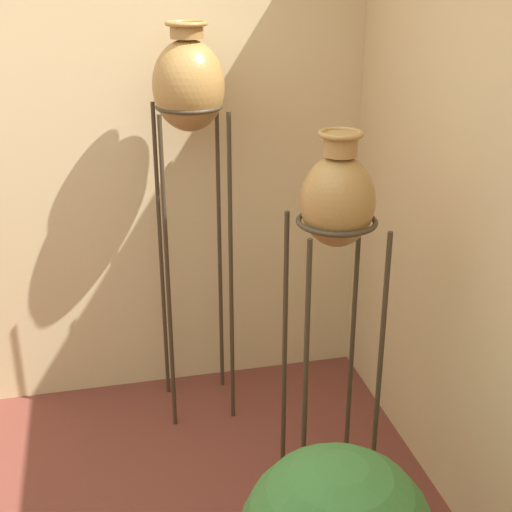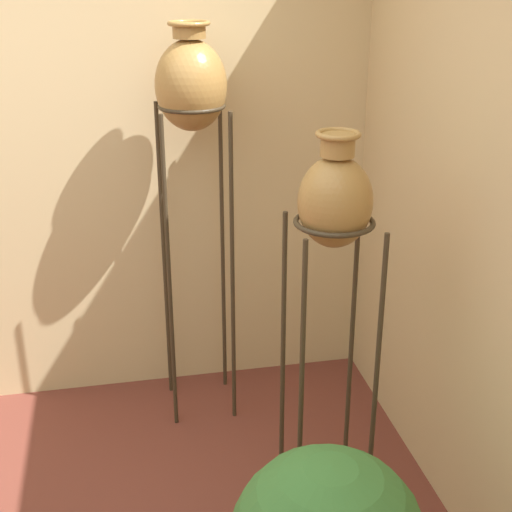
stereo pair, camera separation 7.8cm
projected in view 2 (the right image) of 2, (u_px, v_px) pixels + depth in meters
wall_back at (26, 144)px, 3.38m from camera, size 7.36×0.06×2.70m
vase_stand_tall at (191, 95)px, 3.14m from camera, size 0.32×0.32×1.92m
vase_stand_medium at (335, 212)px, 2.59m from camera, size 0.32×0.32×1.61m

